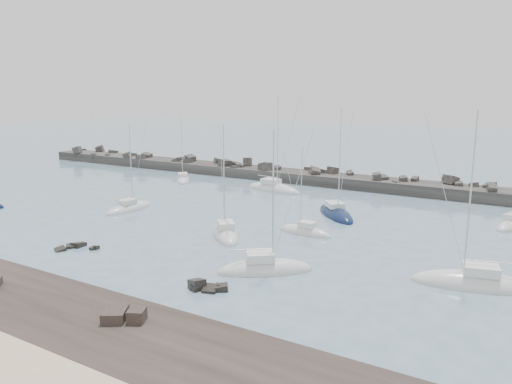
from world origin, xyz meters
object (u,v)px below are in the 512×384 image
sailboat_0 (183,180)px  sailboat_4 (226,234)px  sailboat_3 (273,190)px  sailboat_5 (265,270)px  sailboat_7 (305,232)px  sailboat_6 (336,215)px  sailboat_2 (130,209)px  sailboat_9 (473,284)px

sailboat_0 → sailboat_4: 36.75m
sailboat_3 → sailboat_5: (17.69, -33.34, 0.01)m
sailboat_7 → sailboat_6: bearing=90.7°
sailboat_3 → sailboat_5: sailboat_3 is taller
sailboat_4 → sailboat_5: size_ratio=0.97×
sailboat_2 → sailboat_6: sailboat_6 is taller
sailboat_0 → sailboat_6: size_ratio=0.84×
sailboat_4 → sailboat_0: bearing=136.8°
sailboat_0 → sailboat_3: 18.72m
sailboat_2 → sailboat_3: (10.48, 22.12, 0.02)m
sailboat_2 → sailboat_9: sailboat_9 is taller
sailboat_4 → sailboat_7: sailboat_4 is taller
sailboat_7 → sailboat_9: 20.32m
sailboat_3 → sailboat_4: sailboat_3 is taller
sailboat_0 → sailboat_6: bearing=-16.4°
sailboat_0 → sailboat_3: (18.72, 0.49, 0.02)m
sailboat_6 → sailboat_3: bearing=145.6°
sailboat_0 → sailboat_4: (26.79, -25.16, 0.02)m
sailboat_0 → sailboat_6: sailboat_6 is taller
sailboat_5 → sailboat_6: (-2.39, 22.85, -0.02)m
sailboat_0 → sailboat_5: size_ratio=0.91×
sailboat_3 → sailboat_7: (15.43, -20.19, -0.01)m
sailboat_7 → sailboat_2: bearing=-175.7°
sailboat_4 → sailboat_6: sailboat_6 is taller
sailboat_0 → sailboat_9: (53.22, -26.69, 0.03)m
sailboat_0 → sailboat_9: sailboat_9 is taller
sailboat_0 → sailboat_7: sailboat_0 is taller
sailboat_5 → sailboat_2: bearing=158.3°
sailboat_6 → sailboat_5: bearing=-84.0°
sailboat_0 → sailboat_2: size_ratio=0.99×
sailboat_4 → sailboat_6: size_ratio=0.90×
sailboat_4 → sailboat_9: (26.43, -1.53, 0.01)m
sailboat_3 → sailboat_2: bearing=-115.4°
sailboat_4 → sailboat_9: sailboat_9 is taller
sailboat_3 → sailboat_9: sailboat_3 is taller
sailboat_4 → sailboat_9: bearing=-3.3°
sailboat_5 → sailboat_6: sailboat_6 is taller
sailboat_0 → sailboat_5: sailboat_5 is taller
sailboat_2 → sailboat_3: 24.48m
sailboat_4 → sailboat_7: (7.35, 5.46, -0.01)m
sailboat_5 → sailboat_9: (16.82, 6.16, -0.00)m
sailboat_0 → sailboat_6: 35.45m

